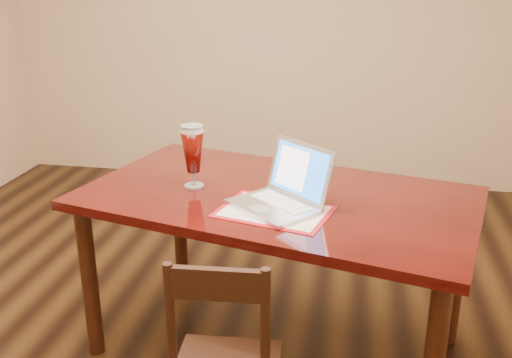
# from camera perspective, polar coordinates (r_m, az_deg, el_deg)

# --- Properties ---
(ground) EXTENTS (5.00, 5.00, 0.00)m
(ground) POSITION_cam_1_polar(r_m,az_deg,el_deg) (3.11, -7.22, -15.31)
(ground) COLOR black
(ground) RESTS_ON ground
(dining_table) EXTENTS (1.96, 1.40, 1.13)m
(dining_table) POSITION_cam_1_polar(r_m,az_deg,el_deg) (2.66, 1.90, -3.31)
(dining_table) COLOR #450C09
(dining_table) RESTS_ON ground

